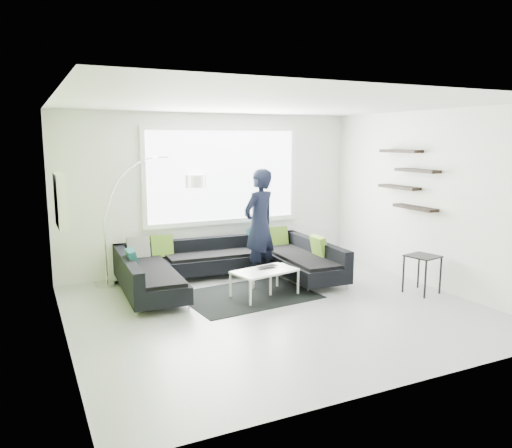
# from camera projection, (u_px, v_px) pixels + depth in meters

# --- Properties ---
(ground) EXTENTS (5.50, 5.50, 0.00)m
(ground) POSITION_uv_depth(u_px,v_px,m) (276.00, 309.00, 6.98)
(ground) COLOR gray
(ground) RESTS_ON ground
(room_shell) EXTENTS (5.54, 5.04, 2.82)m
(room_shell) POSITION_uv_depth(u_px,v_px,m) (272.00, 178.00, 6.88)
(room_shell) COLOR silver
(room_shell) RESTS_ON ground
(sectional_sofa) EXTENTS (3.46, 2.24, 0.73)m
(sectional_sofa) POSITION_uv_depth(u_px,v_px,m) (229.00, 266.00, 8.06)
(sectional_sofa) COLOR black
(sectional_sofa) RESTS_ON ground
(rug) EXTENTS (2.05, 1.57, 0.01)m
(rug) POSITION_uv_depth(u_px,v_px,m) (248.00, 295.00, 7.57)
(rug) COLOR black
(rug) RESTS_ON ground
(coffee_table) EXTENTS (1.35, 0.96, 0.40)m
(coffee_table) POSITION_uv_depth(u_px,v_px,m) (273.00, 279.00, 7.71)
(coffee_table) COLOR white
(coffee_table) RESTS_ON ground
(arc_lamp) EXTENTS (2.04, 1.07, 2.07)m
(arc_lamp) POSITION_uv_depth(u_px,v_px,m) (104.00, 223.00, 7.93)
(arc_lamp) COLOR silver
(arc_lamp) RESTS_ON ground
(side_table) EXTENTS (0.51, 0.51, 0.59)m
(side_table) POSITION_uv_depth(u_px,v_px,m) (422.00, 274.00, 7.65)
(side_table) COLOR black
(side_table) RESTS_ON ground
(person) EXTENTS (1.01, 0.95, 1.86)m
(person) POSITION_uv_depth(u_px,v_px,m) (259.00, 225.00, 8.36)
(person) COLOR black
(person) RESTS_ON ground
(laptop) EXTENTS (0.44, 0.37, 0.03)m
(laptop) POSITION_uv_depth(u_px,v_px,m) (269.00, 268.00, 7.58)
(laptop) COLOR black
(laptop) RESTS_ON coffee_table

